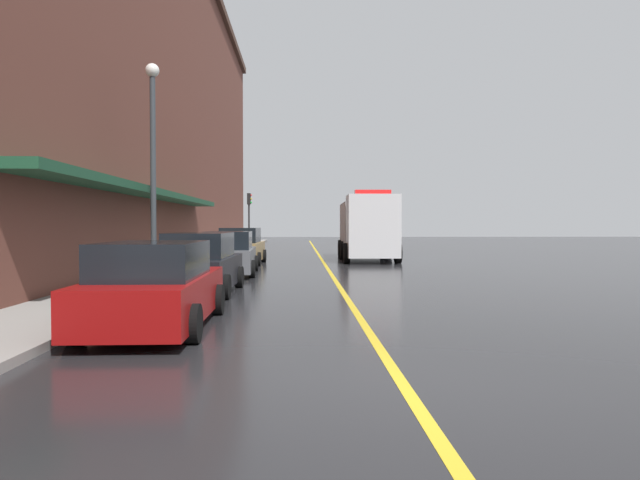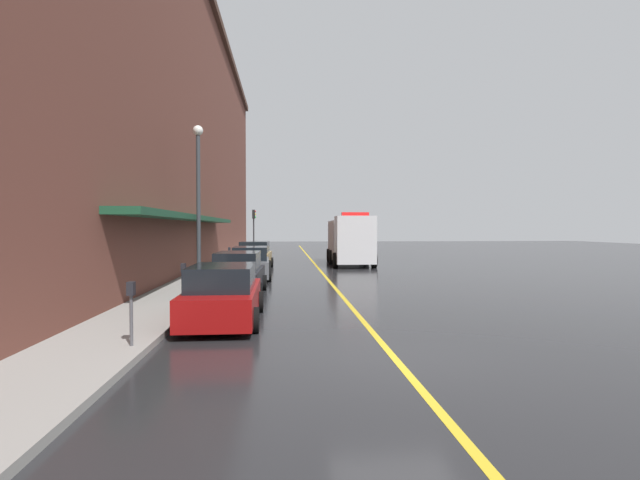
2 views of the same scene
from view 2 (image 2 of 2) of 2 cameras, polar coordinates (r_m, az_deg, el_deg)
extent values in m
plane|color=#232326|center=(34.05, -0.68, -2.90)|extent=(112.00, 112.00, 0.00)
cube|color=gray|center=(34.21, -11.11, -2.78)|extent=(2.40, 70.00, 0.15)
cube|color=gold|center=(34.05, -0.68, -2.89)|extent=(0.16, 70.00, 0.01)
cube|color=brown|center=(34.95, -20.73, 12.86)|extent=(8.74, 64.00, 19.10)
cube|color=#19472D|center=(25.32, -15.00, 2.57)|extent=(1.20, 22.40, 0.24)
cube|color=maroon|center=(13.30, -11.64, -7.33)|extent=(1.87, 4.67, 0.78)
cube|color=black|center=(12.98, -11.78, -4.41)|extent=(1.67, 2.57, 0.63)
cylinder|color=black|center=(14.88, -14.54, -7.36)|extent=(0.23, 0.64, 0.64)
cylinder|color=black|center=(14.69, -7.34, -7.45)|extent=(0.23, 0.64, 0.64)
cylinder|color=black|center=(12.09, -16.88, -9.43)|extent=(0.23, 0.64, 0.64)
cylinder|color=black|center=(11.85, -7.96, -9.61)|extent=(0.23, 0.64, 0.64)
cube|color=black|center=(18.45, -9.84, -4.79)|extent=(1.82, 4.41, 0.83)
cube|color=black|center=(18.17, -9.93, -2.51)|extent=(1.61, 2.44, 0.68)
cylinder|color=black|center=(19.93, -11.88, -5.11)|extent=(0.23, 0.64, 0.64)
cylinder|color=black|center=(19.74, -6.84, -5.15)|extent=(0.23, 0.64, 0.64)
cylinder|color=black|center=(17.28, -13.27, -6.13)|extent=(0.23, 0.64, 0.64)
cylinder|color=black|center=(17.06, -7.45, -6.20)|extent=(0.23, 0.64, 0.64)
cube|color=#595B60|center=(24.26, -8.44, -3.30)|extent=(2.02, 4.77, 0.81)
cube|color=black|center=(23.98, -8.46, -1.60)|extent=(1.76, 2.65, 0.66)
cylinder|color=black|center=(25.79, -10.41, -3.61)|extent=(0.24, 0.65, 0.64)
cylinder|color=black|center=(25.73, -6.24, -3.61)|extent=(0.24, 0.65, 0.64)
cylinder|color=black|center=(22.89, -10.90, -4.25)|extent=(0.24, 0.65, 0.64)
cylinder|color=black|center=(22.82, -6.20, -4.25)|extent=(0.24, 0.65, 0.64)
cube|color=#A5844C|center=(29.96, -7.89, -2.34)|extent=(2.03, 4.36, 0.87)
cube|color=black|center=(29.70, -7.93, -0.85)|extent=(1.77, 2.42, 0.71)
cylinder|color=black|center=(31.40, -9.39, -2.70)|extent=(0.24, 0.65, 0.64)
cylinder|color=black|center=(31.23, -5.91, -2.71)|extent=(0.24, 0.65, 0.64)
cylinder|color=black|center=(28.76, -10.03, -3.08)|extent=(0.24, 0.65, 0.64)
cylinder|color=black|center=(28.58, -6.23, -3.10)|extent=(0.24, 0.65, 0.64)
cube|color=silver|center=(30.40, 4.27, 0.03)|extent=(2.54, 2.26, 3.06)
cube|color=silver|center=(34.48, 3.38, 0.00)|extent=(2.60, 5.41, 2.82)
cube|color=red|center=(30.41, 4.27, 3.14)|extent=(1.76, 0.63, 0.24)
cylinder|color=black|center=(30.73, 6.58, -2.44)|extent=(0.32, 1.01, 1.00)
cylinder|color=black|center=(30.41, 1.88, -2.48)|extent=(0.32, 1.01, 1.00)
cylinder|color=black|center=(34.03, 5.62, -2.06)|extent=(0.32, 1.01, 1.00)
cylinder|color=black|center=(33.74, 1.37, -2.09)|extent=(0.32, 1.01, 1.00)
cylinder|color=black|center=(36.18, 5.09, -1.85)|extent=(0.32, 1.01, 1.00)
cylinder|color=black|center=(35.90, 1.09, -1.87)|extent=(0.32, 1.01, 1.00)
cylinder|color=#4C4C51|center=(15.44, -16.25, -5.72)|extent=(0.07, 0.07, 1.05)
cube|color=black|center=(15.37, -16.26, -3.26)|extent=(0.14, 0.18, 0.28)
cylinder|color=#4C4C51|center=(10.60, -21.95, -9.06)|extent=(0.07, 0.07, 1.05)
cube|color=black|center=(10.50, -21.98, -5.49)|extent=(0.14, 0.18, 0.28)
cylinder|color=#4C4C51|center=(27.60, -10.95, -2.54)|extent=(0.07, 0.07, 1.05)
cube|color=black|center=(27.56, -10.96, -1.16)|extent=(0.14, 0.18, 0.28)
cylinder|color=#33383D|center=(21.35, -14.55, 3.59)|extent=(0.18, 0.18, 6.50)
sphere|color=white|center=(21.76, -14.61, 12.76)|extent=(0.44, 0.44, 0.44)
cylinder|color=#232326|center=(48.41, -8.06, 0.58)|extent=(0.14, 0.14, 3.40)
cube|color=black|center=(48.42, -8.07, 3.12)|extent=(0.28, 0.36, 0.90)
sphere|color=red|center=(48.42, -7.88, 3.48)|extent=(0.16, 0.16, 0.16)
sphere|color=gold|center=(48.41, -7.88, 3.12)|extent=(0.16, 0.16, 0.16)
sphere|color=green|center=(48.40, -7.87, 2.77)|extent=(0.16, 0.16, 0.16)
camera|label=1|loc=(2.90, 15.39, -12.50)|focal=31.48mm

